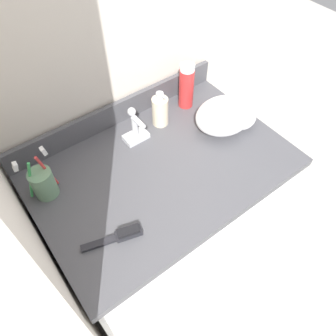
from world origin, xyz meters
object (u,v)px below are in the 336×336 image
object	(u,v)px
shaving_cream_can	(186,86)
hairbrush	(120,236)
hand_towel	(227,115)
soap_dispenser	(160,111)
toothbrush_cup	(43,183)

from	to	relation	value
shaving_cream_can	hairbrush	bearing A→B (deg)	-146.56
hand_towel	shaving_cream_can	bearing A→B (deg)	104.79
soap_dispenser	hairbrush	bearing A→B (deg)	-139.74
shaving_cream_can	hand_towel	bearing A→B (deg)	-75.21
hairbrush	hand_towel	world-z (taller)	hand_towel
hairbrush	hand_towel	xyz separation A→B (m)	(0.58, 0.16, 0.04)
hand_towel	soap_dispenser	bearing A→B (deg)	140.23
shaving_cream_can	hairbrush	world-z (taller)	shaving_cream_can
toothbrush_cup	hairbrush	world-z (taller)	toothbrush_cup
soap_dispenser	hairbrush	xyz separation A→B (m)	(-0.38, -0.32, -0.05)
hand_towel	hairbrush	bearing A→B (deg)	-164.18
shaving_cream_can	hand_towel	world-z (taller)	shaving_cream_can
toothbrush_cup	hand_towel	bearing A→B (deg)	-9.58
hairbrush	soap_dispenser	bearing A→B (deg)	56.80
soap_dispenser	hand_towel	size ratio (longest dim) A/B	0.63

